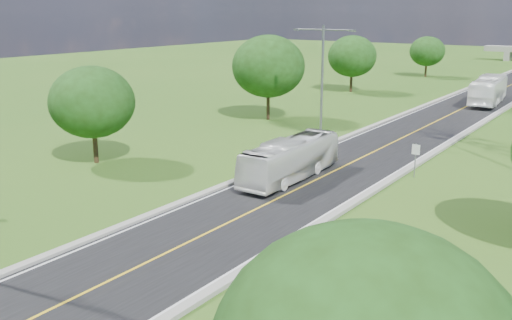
% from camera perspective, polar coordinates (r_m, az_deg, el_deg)
% --- Properties ---
extents(ground, '(260.00, 260.00, 0.00)m').
position_cam_1_polar(ground, '(63.01, 17.88, 3.81)').
color(ground, '#2F5818').
rests_on(ground, ground).
extents(road, '(8.00, 150.00, 0.06)m').
position_cam_1_polar(road, '(68.68, 19.39, 4.58)').
color(road, black).
rests_on(road, ground).
extents(curb_left, '(0.50, 150.00, 0.22)m').
position_cam_1_polar(curb_left, '(69.90, 16.05, 5.07)').
color(curb_left, gray).
rests_on(curb_left, ground).
extents(curb_right, '(0.50, 150.00, 0.22)m').
position_cam_1_polar(curb_right, '(67.69, 22.85, 4.18)').
color(curb_right, gray).
rests_on(curb_right, ground).
extents(speed_limit_sign, '(0.55, 0.09, 2.40)m').
position_cam_1_polar(speed_limit_sign, '(40.61, 15.66, 0.47)').
color(speed_limit_sign, slate).
rests_on(speed_limit_sign, ground).
extents(streetlight_mid_left, '(5.90, 0.25, 10.00)m').
position_cam_1_polar(streetlight_mid_left, '(50.65, 6.64, 8.69)').
color(streetlight_mid_left, slate).
rests_on(streetlight_mid_left, ground).
extents(tree_lb, '(6.30, 6.30, 7.33)m').
position_cam_1_polar(tree_lb, '(44.05, -16.07, 5.59)').
color(tree_lb, black).
rests_on(tree_lb, ground).
extents(tree_lc, '(7.56, 7.56, 8.79)m').
position_cam_1_polar(tree_lc, '(59.58, 1.24, 9.35)').
color(tree_lc, black).
rests_on(tree_lc, ground).
extents(tree_ld, '(6.72, 6.72, 7.82)m').
position_cam_1_polar(tree_ld, '(81.47, 9.60, 10.20)').
color(tree_ld, black).
rests_on(tree_ld, ground).
extents(tree_le, '(5.88, 5.88, 6.84)m').
position_cam_1_polar(tree_le, '(102.83, 16.75, 10.37)').
color(tree_le, black).
rests_on(tree_le, ground).
extents(bus_outbound, '(3.84, 12.13, 3.32)m').
position_cam_1_polar(bus_outbound, '(75.51, 22.22, 6.48)').
color(bus_outbound, white).
rests_on(bus_outbound, road).
extents(bus_inbound, '(2.55, 10.03, 2.78)m').
position_cam_1_polar(bus_inbound, '(38.80, 3.48, 0.12)').
color(bus_inbound, silver).
rests_on(bus_inbound, road).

